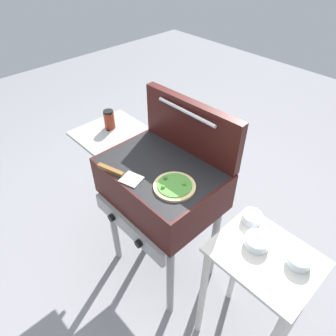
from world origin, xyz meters
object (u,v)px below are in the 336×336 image
(topping_bowl_near, at_px, (257,242))
(topping_bowl_far, at_px, (299,260))
(prep_table, at_px, (256,284))
(spatula, at_px, (119,174))
(topping_bowl_middle, at_px, (251,218))
(sauce_jar, at_px, (109,119))
(grill, at_px, (160,185))
(pizza_veggie, at_px, (174,186))

(topping_bowl_near, relative_size, topping_bowl_far, 1.07)
(prep_table, bearing_deg, topping_bowl_far, 29.98)
(spatula, xyz_separation_m, prep_table, (0.76, 0.20, -0.34))
(topping_bowl_near, relative_size, topping_bowl_middle, 1.20)
(prep_table, distance_m, topping_bowl_near, 0.27)
(sauce_jar, xyz_separation_m, topping_bowl_far, (1.27, 0.04, -0.13))
(grill, relative_size, prep_table, 1.19)
(sauce_jar, bearing_deg, pizza_veggie, -7.39)
(prep_table, bearing_deg, spatula, -165.10)
(grill, bearing_deg, sauce_jar, 176.59)
(topping_bowl_middle, bearing_deg, prep_table, -35.41)
(pizza_veggie, xyz_separation_m, spatula, (-0.26, -0.14, -0.00))
(spatula, height_order, topping_bowl_near, spatula)
(grill, bearing_deg, pizza_veggie, -18.00)
(sauce_jar, bearing_deg, topping_bowl_middle, 5.01)
(pizza_veggie, height_order, sauce_jar, sauce_jar)
(grill, xyz_separation_m, sauce_jar, (-0.48, 0.03, 0.20))
(prep_table, height_order, topping_bowl_far, topping_bowl_far)
(pizza_veggie, distance_m, topping_bowl_near, 0.45)
(topping_bowl_near, xyz_separation_m, topping_bowl_middle, (-0.10, 0.10, -0.00))
(grill, height_order, prep_table, grill)
(prep_table, height_order, topping_bowl_middle, topping_bowl_middle)
(grill, height_order, pizza_veggie, pizza_veggie)
(topping_bowl_far, bearing_deg, topping_bowl_middle, 169.71)
(topping_bowl_near, bearing_deg, prep_table, -13.39)
(sauce_jar, bearing_deg, spatula, -29.52)
(grill, relative_size, pizza_veggie, 4.62)
(grill, distance_m, spatula, 0.26)
(sauce_jar, height_order, topping_bowl_far, sauce_jar)
(topping_bowl_near, bearing_deg, grill, -178.22)
(sauce_jar, distance_m, topping_bowl_near, 1.10)
(pizza_veggie, relative_size, topping_bowl_far, 2.02)
(grill, bearing_deg, topping_bowl_middle, 12.70)
(pizza_veggie, relative_size, topping_bowl_near, 1.89)
(pizza_veggie, relative_size, topping_bowl_middle, 2.27)
(topping_bowl_middle, bearing_deg, spatula, -152.42)
(grill, xyz_separation_m, topping_bowl_near, (0.61, 0.02, 0.07))
(sauce_jar, relative_size, prep_table, 0.15)
(pizza_veggie, bearing_deg, sauce_jar, 172.61)
(pizza_veggie, distance_m, topping_bowl_far, 0.63)
(prep_table, bearing_deg, grill, -179.63)
(prep_table, bearing_deg, pizza_veggie, -173.08)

